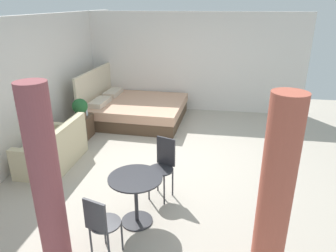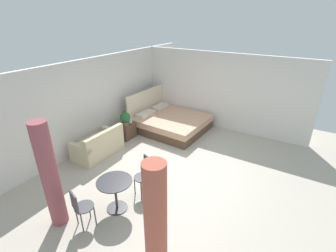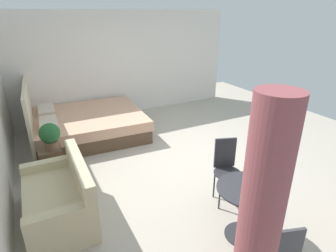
# 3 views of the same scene
# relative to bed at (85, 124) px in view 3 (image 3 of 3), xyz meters

# --- Properties ---
(ground_plane) EXTENTS (9.05, 8.73, 0.02)m
(ground_plane) POSITION_rel_bed_xyz_m (-1.91, -1.38, -0.29)
(ground_plane) COLOR #B2A899
(wall_right) EXTENTS (0.12, 5.73, 2.57)m
(wall_right) POSITION_rel_bed_xyz_m (1.12, -1.38, 1.01)
(wall_right) COLOR silver
(wall_right) RESTS_ON ground
(bed) EXTENTS (2.12, 2.34, 1.24)m
(bed) POSITION_rel_bed_xyz_m (0.00, 0.00, 0.00)
(bed) COLOR brown
(bed) RESTS_ON ground
(couch) EXTENTS (1.36, 0.78, 0.80)m
(couch) POSITION_rel_bed_xyz_m (-2.51, 0.84, 0.00)
(couch) COLOR beige
(couch) RESTS_ON ground
(nightstand) EXTENTS (0.53, 0.35, 0.49)m
(nightstand) POSITION_rel_bed_xyz_m (-1.28, 0.83, -0.04)
(nightstand) COLOR brown
(nightstand) RESTS_ON ground
(potted_plant) EXTENTS (0.32, 0.32, 0.44)m
(potted_plant) POSITION_rel_bed_xyz_m (-1.38, 0.79, 0.45)
(potted_plant) COLOR brown
(potted_plant) RESTS_ON nightstand
(vase) EXTENTS (0.11, 0.11, 0.15)m
(vase) POSITION_rel_bed_xyz_m (-1.16, 0.78, 0.28)
(vase) COLOR silver
(vase) RESTS_ON nightstand
(balcony_table) EXTENTS (0.71, 0.71, 0.69)m
(balcony_table) POSITION_rel_bed_xyz_m (-3.86, -1.05, 0.21)
(balcony_table) COLOR #2D2D33
(balcony_table) RESTS_ON ground
(cafe_chair_near_window) EXTENTS (0.46, 0.46, 0.83)m
(cafe_chair_near_window) POSITION_rel_bed_xyz_m (-4.55, -0.83, 0.22)
(cafe_chair_near_window) COLOR #3F3F44
(cafe_chair_near_window) RESTS_ON ground
(cafe_chair_near_couch) EXTENTS (0.48, 0.48, 0.93)m
(cafe_chair_near_couch) POSITION_rel_bed_xyz_m (-3.17, -1.29, 0.28)
(cafe_chair_near_couch) COLOR #2D2D33
(cafe_chair_near_couch) RESTS_ON ground
(curtain_right) EXTENTS (0.31, 0.31, 2.12)m
(curtain_right) POSITION_rel_bed_xyz_m (-4.69, -0.34, 0.78)
(curtain_right) COLOR #994C51
(curtain_right) RESTS_ON ground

